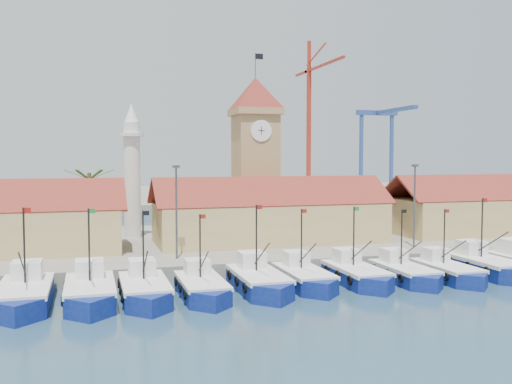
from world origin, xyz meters
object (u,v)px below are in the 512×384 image
object	(u,v)px
clock_tower	(255,152)
minaret	(132,170)
boat_5	(305,279)
boat_0	(24,297)

from	to	relation	value
clock_tower	minaret	size ratio (longest dim) A/B	1.39
boat_5	clock_tower	bearing A→B (deg)	84.56
boat_0	clock_tower	size ratio (longest dim) A/B	0.46
clock_tower	boat_5	bearing A→B (deg)	-95.44
boat_0	boat_5	size ratio (longest dim) A/B	1.11
boat_0	minaret	distance (m)	28.47
boat_5	minaret	bearing A→B (deg)	117.37
boat_5	minaret	world-z (taller)	minaret
boat_0	minaret	world-z (taller)	minaret
boat_0	minaret	size ratio (longest dim) A/B	0.64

